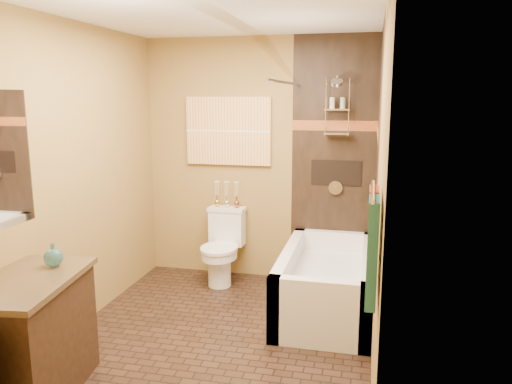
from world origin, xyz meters
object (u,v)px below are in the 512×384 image
(sunset_painting, at_px, (228,131))
(toilet, at_px, (223,246))
(bathtub, at_px, (327,287))
(vanity, at_px, (29,338))

(sunset_painting, xyz_separation_m, toilet, (0.00, -0.26, -1.17))
(toilet, bearing_deg, bathtub, -19.85)
(sunset_painting, height_order, toilet, sunset_painting)
(toilet, bearing_deg, sunset_painting, 92.91)
(toilet, relative_size, vanity, 0.78)
(bathtub, distance_m, toilet, 1.22)
(bathtub, relative_size, vanity, 1.54)
(vanity, bearing_deg, sunset_painting, 68.49)
(toilet, distance_m, vanity, 2.30)
(bathtub, bearing_deg, vanity, -134.58)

